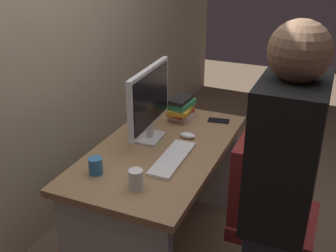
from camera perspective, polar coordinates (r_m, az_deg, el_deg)
ground_plane at (r=2.88m, az=-0.95°, el=-16.14°), size 9.00×9.00×0.00m
wall_back at (r=2.67m, az=-18.46°, el=15.23°), size 6.40×0.10×3.00m
desk at (r=2.58m, az=-1.03°, el=-7.66°), size 1.31×0.72×0.74m
office_chair at (r=2.43m, az=12.99°, el=-12.91°), size 0.52×0.52×0.94m
person_at_desk at (r=1.78m, az=14.84°, el=-12.08°), size 0.40×0.24×1.64m
monitor at (r=2.46m, az=-2.57°, el=3.57°), size 0.54×0.15×0.46m
keyboard at (r=2.32m, az=0.62°, el=-4.53°), size 0.43×0.14×0.02m
mouse at (r=2.57m, az=2.73°, el=-1.30°), size 0.06×0.10×0.03m
cup_near_keyboard at (r=2.06m, az=-4.46°, el=-7.37°), size 0.07×0.07×0.10m
cup_by_monitor at (r=2.21m, az=-9.97°, el=-5.44°), size 0.07×0.07×0.09m
book_stack at (r=2.82m, az=1.83°, el=2.47°), size 0.23×0.16×0.15m
cell_phone at (r=2.83m, az=7.02°, el=0.74°), size 0.09×0.15×0.01m
handbag at (r=3.28m, az=12.24°, el=-8.11°), size 0.34×0.14×0.38m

